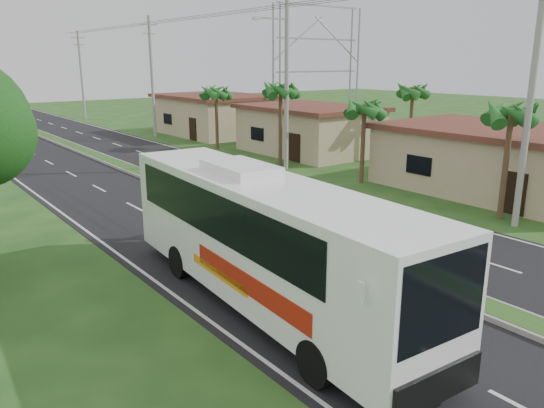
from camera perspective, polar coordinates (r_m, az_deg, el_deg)
ground at (r=17.69m, az=17.00°, el=-8.85°), size 180.00×180.00×0.00m
road_asphalt at (r=32.85m, az=-12.38°, el=2.51°), size 14.00×160.00×0.02m
median_strip at (r=32.83m, az=-12.39°, el=2.67°), size 1.20×160.00×0.18m
lane_edge_left at (r=30.73m, az=-23.72°, el=0.68°), size 0.12×160.00×0.01m
lane_edge_right at (r=36.11m, az=-2.72°, el=3.96°), size 0.12×160.00×0.01m
shop_near at (r=31.76m, az=23.43°, el=4.44°), size 8.60×12.60×3.52m
shop_mid at (r=41.82m, az=3.99°, el=8.05°), size 7.60×10.60×3.67m
shop_far at (r=53.07m, az=-6.17°, el=9.58°), size 8.60×11.60×3.82m
palm_verge_a at (r=25.60m, az=24.36°, el=8.77°), size 2.40×2.40×5.45m
palm_verge_b at (r=31.23m, az=9.91°, el=10.08°), size 2.40×2.40×5.05m
palm_verge_c at (r=35.92m, az=0.93°, el=12.15°), size 2.40×2.40×5.85m
palm_verge_d at (r=43.62m, az=-6.05°, el=11.85°), size 2.40×2.40×5.25m
palm_behind_shop at (r=39.29m, az=14.92°, el=11.64°), size 2.40×2.40×5.65m
utility_pole_a at (r=24.63m, az=26.09°, el=10.57°), size 1.60×0.28×11.00m
utility_pole_b at (r=34.89m, az=1.54°, el=13.93°), size 3.20×0.28×12.00m
utility_pole_c at (r=52.02m, az=-12.79°, el=13.32°), size 1.60×0.28×11.00m
utility_pole_d at (r=70.66m, az=-19.82°, el=13.00°), size 1.60×0.28×10.50m
billboard_lattice at (r=52.80m, az=4.92°, el=14.90°), size 10.18×1.18×12.07m
coach_bus_main at (r=15.18m, az=-1.02°, el=-3.13°), size 3.46×12.73×4.07m
motorcyclist at (r=24.41m, az=-1.42°, el=0.47°), size 1.61×0.56×2.21m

